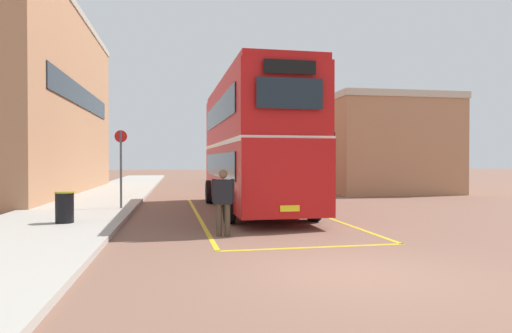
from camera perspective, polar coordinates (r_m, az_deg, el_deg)
The scene contains 10 objects.
ground_plane at distance 21.74m, azimuth -2.05°, elevation -4.14°, with size 135.60×135.60×0.00m, color brown.
sidewalk_left at distance 24.20m, azimuth -18.32°, elevation -3.51°, with size 4.00×57.60×0.14m, color #A39E93.
brick_building_left at distance 27.52m, azimuth -27.17°, elevation 7.26°, with size 6.04×18.64×10.01m.
depot_building_right at distance 31.14m, azimuth 12.59°, elevation 2.44°, with size 7.00×14.30×5.54m.
double_decker_bus at distance 16.67m, azimuth -0.45°, elevation 3.00°, with size 3.07×10.40×4.75m.
single_deck_bus at distance 37.97m, azimuth -1.19°, elevation 0.45°, with size 3.25×8.38×3.02m.
pedestrian_boarding at distance 11.14m, azimuth -4.19°, elevation -3.99°, with size 0.55×0.30×1.64m.
litter_bin at distance 13.56m, azimuth -23.09°, elevation -4.76°, with size 0.51×0.51×0.87m.
bus_stop_sign at distance 17.00m, azimuth -16.74°, elevation 0.61°, with size 0.44×0.10×2.82m.
bay_marking_yellow at distance 14.87m, azimuth 0.85°, elevation -6.43°, with size 4.55×12.44×0.01m.
Camera 1 is at (-2.92, -7.06, 1.88)m, focal length 31.58 mm.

